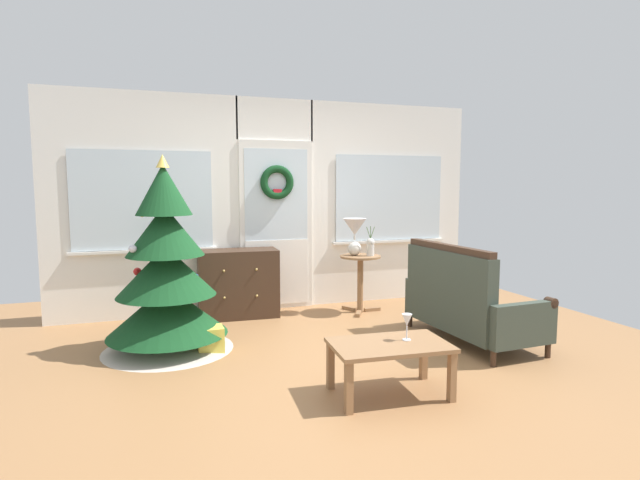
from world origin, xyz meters
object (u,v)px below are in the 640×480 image
Objects in this scene: table_lamp at (355,232)px; flower_vase at (370,246)px; side_table at (360,272)px; christmas_tree at (166,281)px; wine_glass at (407,321)px; settee_sofa at (464,304)px; coffee_table at (390,351)px; gift_box at (210,339)px; dresser_cabinet at (238,283)px.

table_lamp is 0.25m from flower_vase.
side_table is 1.56× the size of table_lamp.
flower_vase is at bearing 15.26° from christmas_tree.
table_lamp is 2.41m from wine_glass.
settee_sofa is at bearing -68.91° from table_lamp.
coffee_table reaches higher than gift_box.
settee_sofa is at bearing 35.72° from coffee_table.
dresser_cabinet is 2.64m from coffee_table.
christmas_tree is 1.94× the size of dresser_cabinet.
dresser_cabinet is 2.52m from settee_sofa.
gift_box is at bearing -157.04° from flower_vase.
christmas_tree is 2.26m from wine_glass.
table_lamp reaches higher than dresser_cabinet.
gift_box is at bearing -28.92° from christmas_tree.
gift_box is (-1.81, -0.94, -0.85)m from table_lamp.
settee_sofa is 3.32× the size of table_lamp.
christmas_tree is 2.61× the size of side_table.
table_lamp is at bearing 27.30° from gift_box.
christmas_tree is 5.12× the size of flower_vase.
flower_vase is (0.16, -0.10, -0.17)m from table_lamp.
coffee_table is 3.78× the size of gift_box.
wine_glass is (-0.55, -2.30, -0.44)m from table_lamp.
table_lamp is at bearing -9.77° from dresser_cabinet.
flower_vase is 2.43m from coffee_table.
settee_sofa is at bearing -14.20° from christmas_tree.
side_table is 2.96× the size of gift_box.
table_lamp is 2.26× the size of wine_glass.
christmas_tree is at bearing 165.80° from settee_sofa.
wine_glass is (-0.61, -2.26, 0.04)m from side_table.
coffee_table is at bearing -144.28° from settee_sofa.
christmas_tree is at bearing -161.28° from table_lamp.
dresser_cabinet is (0.82, 0.97, -0.26)m from christmas_tree.
side_table is 1.96× the size of flower_vase.
coffee_table is (-0.86, -2.23, -0.47)m from flower_vase.
dresser_cabinet reaches higher than coffee_table.
side_table is 2.42m from coffee_table.
table_lamp is 1.90× the size of gift_box.
side_table is 0.34m from flower_vase.
dresser_cabinet is 2.66m from wine_glass.
settee_sofa is at bearing 38.50° from wine_glass.
christmas_tree is 1.23× the size of settee_sofa.
christmas_tree reaches higher than dresser_cabinet.
settee_sofa is (2.72, -0.69, -0.27)m from christmas_tree.
table_lamp is 2.21m from gift_box.
table_lamp reaches higher than settee_sofa.
wine_glass is 0.84× the size of gift_box.
flower_vase reaches higher than side_table.
flower_vase is at bearing 68.82° from coffee_table.
settee_sofa is 1.42m from wine_glass.
settee_sofa reaches higher than wine_glass.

